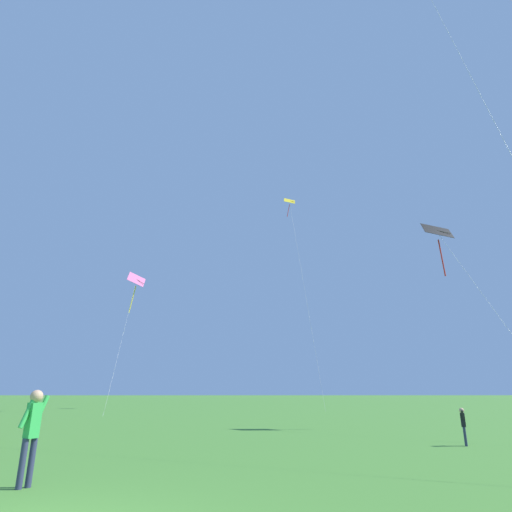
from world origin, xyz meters
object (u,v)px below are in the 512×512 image
person_with_spool (32,428)px  kite_yellow_diamond (291,211)px  kite_black_large (440,240)px  kite_pink_low (135,287)px  person_child_small (463,423)px

person_with_spool → kite_yellow_diamond: bearing=77.1°
person_with_spool → kite_black_large: bearing=41.6°
kite_pink_low → person_child_small: kite_pink_low is taller
kite_yellow_diamond → kite_pink_low: bearing=-159.7°
kite_yellow_diamond → kite_black_large: kite_yellow_diamond is taller
kite_black_large → person_child_small: kite_black_large is taller
kite_yellow_diamond → person_with_spool: kite_yellow_diamond is taller
kite_pink_low → person_child_small: (18.64, -25.95, -10.76)m
kite_yellow_diamond → person_child_small: kite_yellow_diamond is taller
kite_yellow_diamond → person_child_small: bearing=-85.6°
kite_black_large → person_child_small: 11.31m
kite_black_large → person_with_spool: size_ratio=6.16×
kite_black_large → person_child_small: size_ratio=9.05×
kite_pink_low → person_with_spool: size_ratio=7.62×
kite_yellow_diamond → kite_black_large: size_ratio=2.29×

